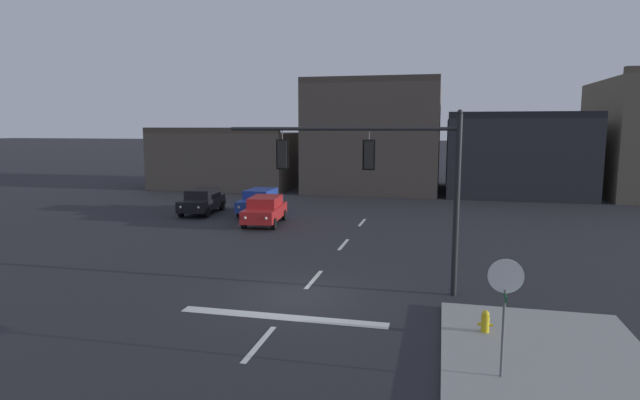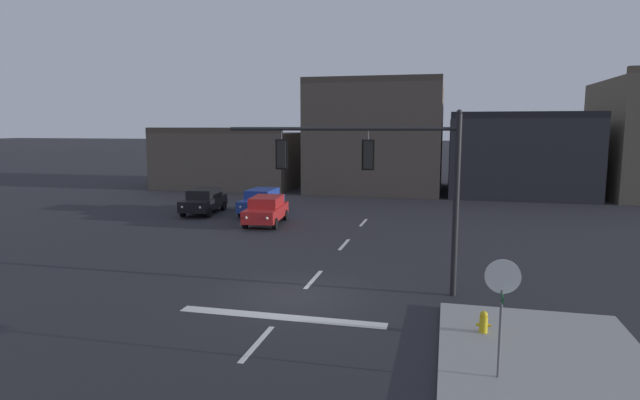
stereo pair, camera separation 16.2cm
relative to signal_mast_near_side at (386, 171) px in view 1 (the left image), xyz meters
The scene contains 11 objects.
ground_plane 5.10m from the signal_mast_near_side, 158.97° to the right, with size 400.00×400.00×0.00m, color #232328.
sidewalk_near_corner 7.87m from the signal_mast_near_side, 48.76° to the right, with size 5.00×8.00×0.15m, color gray.
stop_bar_paint 5.84m from the signal_mast_near_side, 131.84° to the right, with size 6.40×0.50×0.01m, color silver.
lane_centreline 5.08m from the signal_mast_near_side, 160.80° to the left, with size 0.16×26.40×0.01m.
signal_mast_near_side is the anchor object (origin of this frame).
stop_sign 6.95m from the signal_mast_near_side, 61.00° to the right, with size 0.76×0.64×2.83m.
car_lot_nearside 17.76m from the signal_mast_near_side, 123.65° to the left, with size 1.94×4.47×1.61m.
car_lot_middle 14.22m from the signal_mast_near_side, 126.24° to the left, with size 2.28×4.59×1.61m.
car_lot_farside 19.53m from the signal_mast_near_side, 134.15° to the left, with size 2.25×4.58×1.61m.
fire_hydrant 5.89m from the signal_mast_near_side, 46.47° to the right, with size 0.40×0.30×0.75m.
building_row 29.76m from the signal_mast_near_side, 87.24° to the left, with size 45.25×12.04×9.87m.
Camera 1 is at (4.54, -16.42, 5.67)m, focal length 29.47 mm.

